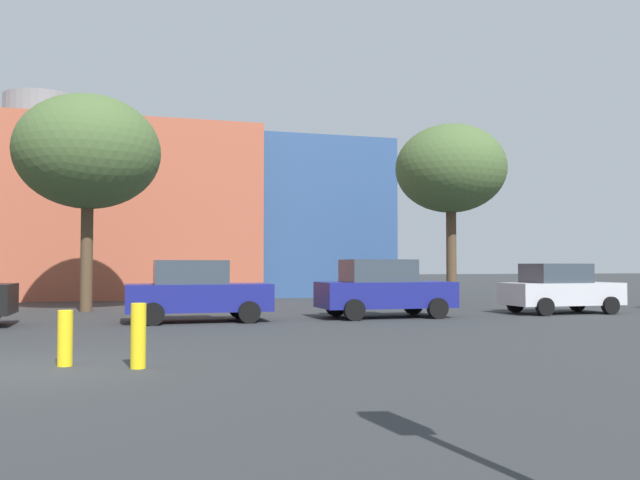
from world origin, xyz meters
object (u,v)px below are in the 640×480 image
Objects in this scene: parked_car_4 at (560,289)px; bollard_yellow_2 at (65,338)px; bare_tree_1 at (451,169)px; bollard_yellow_0 at (138,336)px; parked_car_3 at (383,289)px; bare_tree_0 at (88,153)px; parked_car_2 at (197,291)px.

parked_car_4 is 4.32× the size of bollard_yellow_2.
bare_tree_1 reaches higher than bollard_yellow_0.
bare_tree_1 reaches higher than parked_car_4.
bare_tree_1 reaches higher than bollard_yellow_2.
bollard_yellow_2 is at bearing 153.25° from bollard_yellow_0.
bollard_yellow_0 reaches higher than bollard_yellow_2.
bollard_yellow_0 is 1.14× the size of bollard_yellow_2.
bollard_yellow_2 is at bearing -137.41° from parked_car_3.
parked_car_3 is at bearing 42.59° from bollard_yellow_2.
bare_tree_0 is 1.03× the size of bare_tree_1.
bare_tree_0 reaches higher than bare_tree_1.
bollard_yellow_2 is (-2.87, -7.96, -0.43)m from parked_car_2.
parked_car_4 is 0.51× the size of bare_tree_0.
bare_tree_1 is at bearing 26.57° from parked_car_2.
bare_tree_0 reaches higher than bollard_yellow_2.
parked_car_3 reaches higher than bollard_yellow_0.
bare_tree_0 is at bearing 160.83° from parked_car_4.
bollard_yellow_0 is (-12.68, -14.01, -5.12)m from bare_tree_1.
bollard_yellow_0 is (-1.73, -8.53, -0.37)m from parked_car_2.
bollard_yellow_0 is (1.62, -13.94, -5.14)m from bare_tree_0.
parked_car_3 reaches higher than parked_car_4.
parked_car_3 is 6.43m from parked_car_4.
parked_car_3 is at bearing 180.00° from parked_car_4.
parked_car_3 is 8.89m from bare_tree_1.
bare_tree_0 reaches higher than parked_car_3.
bare_tree_0 reaches higher than parked_car_2.
bare_tree_0 is (-3.34, 5.41, 4.77)m from parked_car_2.
bare_tree_0 is 8.53× the size of bollard_yellow_2.
parked_car_4 is at bearing -19.17° from bare_tree_0.
parked_car_2 is 0.55× the size of bare_tree_1.
bollard_yellow_2 is at bearing -109.82° from parked_car_2.
bare_tree_0 is 14.95m from bollard_yellow_0.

